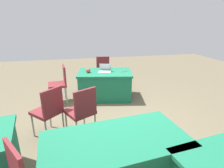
{
  "coord_description": "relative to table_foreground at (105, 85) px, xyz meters",
  "views": [
    {
      "loc": [
        0.61,
        3.17,
        2.03
      ],
      "look_at": [
        -0.09,
        0.01,
        0.9
      ],
      "focal_mm": 29.14,
      "sensor_mm": 36.0,
      "label": 1
    }
  ],
  "objects": [
    {
      "name": "chair_near_front",
      "position": [
        0.73,
        1.76,
        0.2
      ],
      "size": [
        0.6,
        0.6,
        0.98
      ],
      "rotation": [
        0.0,
        0.0,
        3.63
      ],
      "color": "#9E9993",
      "rests_on": "ground"
    },
    {
      "name": "chair_tucked_left",
      "position": [
        1.3,
        1.58,
        0.19
      ],
      "size": [
        0.62,
        0.62,
        0.96
      ],
      "rotation": [
        0.0,
        0.0,
        3.91
      ],
      "color": "#9E9993",
      "rests_on": "ground"
    },
    {
      "name": "scissors_red",
      "position": [
        -0.5,
        0.1,
        0.37
      ],
      "size": [
        0.18,
        0.05,
        0.01
      ],
      "primitive_type": "cube",
      "rotation": [
        0.0,
        0.0,
        0.09
      ],
      "color": "red",
      "rests_on": "table_foreground"
    },
    {
      "name": "yarn_ball",
      "position": [
        0.45,
        0.0,
        0.43
      ],
      "size": [
        0.12,
        0.12,
        0.12
      ],
      "primitive_type": "sphere",
      "color": "#B2382D",
      "rests_on": "table_foreground"
    },
    {
      "name": "laptop_silver",
      "position": [
        0.0,
        0.01,
        0.41
      ],
      "size": [
        0.39,
        0.38,
        0.21
      ],
      "rotation": [
        0.0,
        0.0,
        -0.32
      ],
      "color": "silver",
      "rests_on": "table_foreground"
    },
    {
      "name": "table_foreground",
      "position": [
        0.0,
        0.0,
        0.0
      ],
      "size": [
        1.56,
        1.17,
        0.74
      ],
      "rotation": [
        0.0,
        0.0,
        -0.19
      ],
      "color": "#196647",
      "rests_on": "ground"
    },
    {
      "name": "chair_aisle",
      "position": [
        1.18,
        0.06,
        0.19
      ],
      "size": [
        0.49,
        0.49,
        0.97
      ],
      "rotation": [
        0.0,
        0.0,
        -1.46
      ],
      "color": "#9E9993",
      "rests_on": "ground"
    },
    {
      "name": "table_mid_left",
      "position": [
        0.41,
        2.91,
        -0.0
      ],
      "size": [
        1.79,
        1.03,
        0.74
      ],
      "rotation": [
        0.0,
        0.0,
        0.1
      ],
      "color": "#196647",
      "rests_on": "ground"
    },
    {
      "name": "chair_tucked_right",
      "position": [
        -0.15,
        -1.22,
        0.17
      ],
      "size": [
        0.5,
        0.5,
        0.94
      ],
      "rotation": [
        0.0,
        0.0,
        3.0
      ],
      "color": "#9E9993",
      "rests_on": "ground"
    },
    {
      "name": "ground_plane",
      "position": [
        0.22,
        1.46,
        -0.37
      ],
      "size": [
        14.4,
        14.4,
        0.0
      ],
      "primitive_type": "plane",
      "color": "brown"
    }
  ]
}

